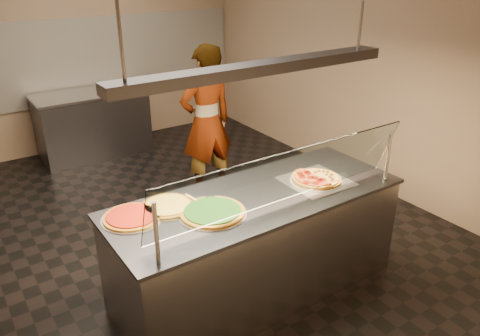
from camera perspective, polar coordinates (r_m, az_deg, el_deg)
ground at (r=5.17m, az=-7.18°, el=-7.11°), size 5.00×6.00×0.02m
wall_back at (r=7.35m, az=-19.10°, el=13.85°), size 5.00×0.02×3.00m
wall_front at (r=2.46m, az=25.52°, el=-6.69°), size 5.00×0.02×3.00m
wall_right at (r=6.08m, az=13.98°, el=12.50°), size 0.02×6.00×3.00m
tile_band at (r=7.35m, az=-18.82°, el=12.29°), size 4.90×0.02×1.20m
serving_counter at (r=3.98m, az=2.02°, el=-9.29°), size 2.44×0.94×0.93m
sneeze_guard at (r=3.38m, az=5.65°, el=-1.14°), size 2.20×0.18×0.54m
perforated_tray at (r=4.03m, az=9.24°, el=-1.51°), size 0.52×0.52×0.01m
half_pizza_pepperoni at (r=3.95m, az=8.19°, el=-1.50°), size 0.23×0.43×0.05m
half_pizza_sausage at (r=4.09m, az=10.36°, el=-0.89°), size 0.22×0.43×0.04m
pizza_spinach at (r=3.49m, az=-3.41°, el=-5.34°), size 0.52×0.52×0.03m
pizza_cheese at (r=3.61m, az=-8.87°, el=-4.54°), size 0.43×0.43×0.03m
pizza_tomato at (r=3.51m, az=-13.07°, el=-5.82°), size 0.44×0.44×0.03m
pizza_spatula at (r=3.66m, az=-5.10°, el=-3.68°), size 0.20×0.23×0.02m
prep_table at (r=7.14m, az=-17.46°, el=5.17°), size 1.55×0.74×0.93m
worker at (r=5.50m, az=-4.10°, el=5.54°), size 0.67×0.44×1.82m
heat_lamp_housing at (r=3.40m, az=2.39°, el=12.06°), size 2.30×0.18×0.08m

